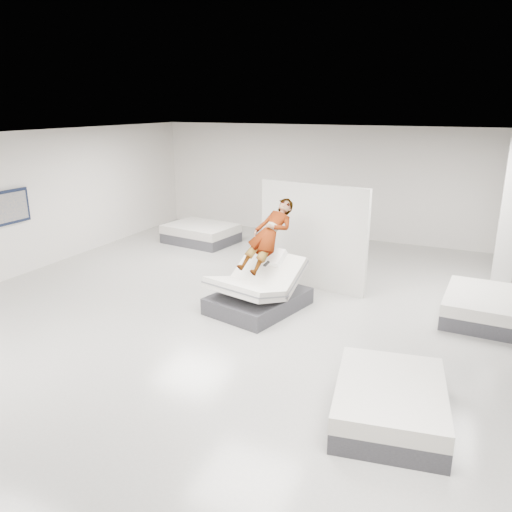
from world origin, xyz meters
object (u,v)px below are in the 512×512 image
at_px(flat_bed_right_near, 390,402).
at_px(column, 511,212).
at_px(person, 269,247).
at_px(divider_panel, 312,237).
at_px(hero_bed, 258,292).
at_px(flat_bed_right_far, 483,307).
at_px(wall_poster, 10,207).
at_px(flat_bed_left_far, 201,233).
at_px(remote, 266,264).

bearing_deg(flat_bed_right_near, column, 77.74).
bearing_deg(person, divider_panel, 84.70).
xyz_separation_m(hero_bed, flat_bed_right_far, (3.90, 1.29, -0.11)).
relative_size(divider_panel, wall_poster, 2.56).
relative_size(person, flat_bed_left_far, 0.82).
bearing_deg(hero_bed, flat_bed_left_far, 133.13).
height_order(flat_bed_right_far, flat_bed_right_near, same).
bearing_deg(remote, wall_poster, -161.91).
relative_size(remote, divider_panel, 0.06).
bearing_deg(divider_panel, flat_bed_left_far, 161.04).
relative_size(remote, column, 0.04).
xyz_separation_m(hero_bed, person, (0.07, 0.31, 0.81)).
bearing_deg(flat_bed_right_far, remote, -159.60).
bearing_deg(divider_panel, flat_bed_right_far, 3.96).
xyz_separation_m(hero_bed, wall_poster, (-5.72, -0.55, 1.25)).
distance_m(divider_panel, flat_bed_right_far, 3.51).
bearing_deg(flat_bed_right_near, remote, 138.42).
relative_size(person, remote, 11.90).
xyz_separation_m(divider_panel, flat_bed_right_near, (2.41, -4.09, -0.87)).
bearing_deg(column, flat_bed_right_near, -102.26).
bearing_deg(flat_bed_right_near, flat_bed_left_far, 135.87).
bearing_deg(person, flat_bed_left_far, 149.85).
distance_m(hero_bed, remote, 0.65).
bearing_deg(divider_panel, flat_bed_right_near, -50.44).
bearing_deg(flat_bed_right_far, flat_bed_right_near, -104.43).
height_order(person, remote, person).
distance_m(person, wall_poster, 5.87).
xyz_separation_m(flat_bed_right_far, flat_bed_left_far, (-7.37, 2.42, 0.02)).
bearing_deg(hero_bed, divider_panel, 72.07).
bearing_deg(person, column, 50.85).
bearing_deg(person, remote, -57.85).
bearing_deg(column, remote, -138.58).
distance_m(person, flat_bed_left_far, 4.99).
xyz_separation_m(column, wall_poster, (-9.93, -4.00, 0.00)).
xyz_separation_m(divider_panel, flat_bed_left_far, (-3.98, 2.12, -0.85)).
distance_m(flat_bed_right_near, column, 6.24).
relative_size(hero_bed, wall_poster, 2.16).
height_order(person, flat_bed_right_near, person).
relative_size(hero_bed, flat_bed_right_far, 1.15).
xyz_separation_m(remote, wall_poster, (-5.92, -0.46, 0.64)).
height_order(person, flat_bed_left_far, person).
bearing_deg(person, flat_bed_right_near, -30.90).
bearing_deg(wall_poster, flat_bed_right_far, 10.80).
bearing_deg(wall_poster, person, 8.39).
relative_size(flat_bed_right_far, flat_bed_right_near, 0.92).
bearing_deg(flat_bed_right_far, column, 81.63).
bearing_deg(flat_bed_right_near, flat_bed_right_far, 75.57).
distance_m(flat_bed_right_far, flat_bed_right_near, 3.91).
bearing_deg(flat_bed_right_near, divider_panel, 120.54).
bearing_deg(hero_bed, flat_bed_right_far, 18.29).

